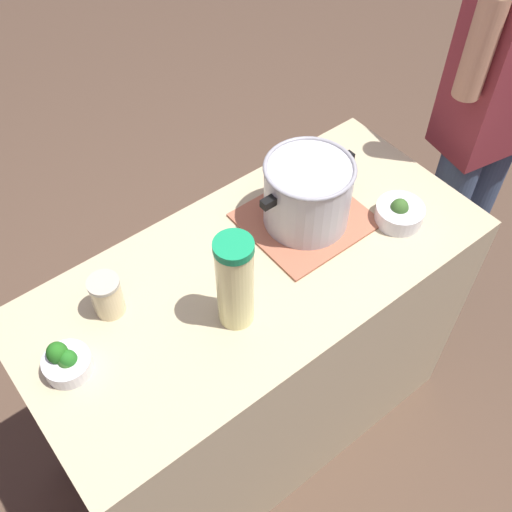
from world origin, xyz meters
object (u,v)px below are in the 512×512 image
at_px(broccoli_bowl_center, 399,213).
at_px(cooking_pot, 308,193).
at_px(lemonade_pitcher, 235,282).
at_px(person_cook, 487,133).
at_px(mason_jar, 107,296).
at_px(broccoli_bowl_front, 66,362).

bearing_deg(broccoli_bowl_center, cooking_pot, 141.87).
bearing_deg(cooking_pot, lemonade_pitcher, -158.32).
xyz_separation_m(broccoli_bowl_center, person_cook, (0.53, 0.09, -0.04)).
xyz_separation_m(cooking_pot, lemonade_pitcher, (-0.35, -0.14, 0.03)).
height_order(broccoli_bowl_center, person_cook, person_cook).
height_order(mason_jar, broccoli_bowl_front, mason_jar).
xyz_separation_m(mason_jar, broccoli_bowl_center, (0.80, -0.24, -0.03)).
relative_size(cooking_pot, broccoli_bowl_center, 2.31).
bearing_deg(broccoli_bowl_center, mason_jar, 163.50).
distance_m(broccoli_bowl_front, broccoli_bowl_center, 0.97).
relative_size(cooking_pot, broccoli_bowl_front, 2.78).
height_order(mason_jar, person_cook, person_cook).
xyz_separation_m(mason_jar, person_cook, (1.33, -0.14, -0.07)).
distance_m(lemonade_pitcher, person_cook, 1.10).
relative_size(lemonade_pitcher, person_cook, 0.17).
distance_m(lemonade_pitcher, broccoli_bowl_front, 0.43).
relative_size(cooking_pot, mason_jar, 2.75).
distance_m(cooking_pot, broccoli_bowl_center, 0.28).
xyz_separation_m(broccoli_bowl_front, person_cook, (1.49, -0.06, -0.04)).
height_order(cooking_pot, broccoli_bowl_front, cooking_pot).
bearing_deg(broccoli_bowl_front, lemonade_pitcher, -17.45).
bearing_deg(broccoli_bowl_front, cooking_pot, 1.08).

